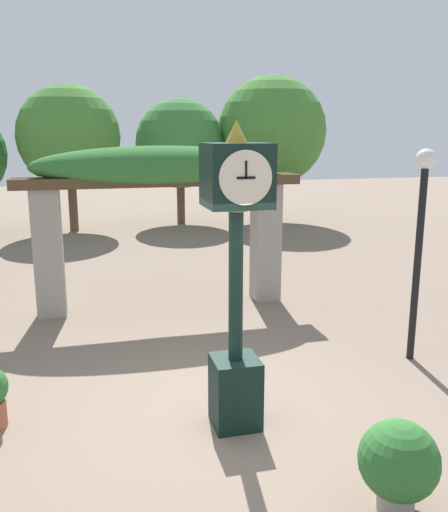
% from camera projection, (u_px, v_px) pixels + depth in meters
% --- Properties ---
extents(ground_plane, '(60.00, 60.00, 0.00)m').
position_uv_depth(ground_plane, '(215.00, 415.00, 6.20)').
color(ground_plane, '#7F6B5B').
extents(pedestal_clock, '(0.63, 0.68, 3.28)m').
position_uv_depth(pedestal_clock, '(236.00, 269.00, 5.63)').
color(pedestal_clock, black).
rests_on(pedestal_clock, ground).
extents(pergola, '(5.05, 1.09, 2.95)m').
position_uv_depth(pergola, '(161.00, 185.00, 9.62)').
color(pergola, gray).
rests_on(pergola, ground).
extents(potted_plant_near_left, '(0.68, 0.68, 0.81)m').
position_uv_depth(potted_plant_near_left, '(399.00, 463.00, 4.54)').
color(potted_plant_near_left, gray).
rests_on(potted_plant_near_left, ground).
extents(lamp_post, '(0.27, 0.27, 2.96)m').
position_uv_depth(lamp_post, '(421.00, 223.00, 7.34)').
color(lamp_post, black).
rests_on(lamp_post, ground).
extents(tree_line, '(13.77, 3.87, 5.14)m').
position_uv_depth(tree_line, '(152.00, 139.00, 18.17)').
color(tree_line, brown).
rests_on(tree_line, ground).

